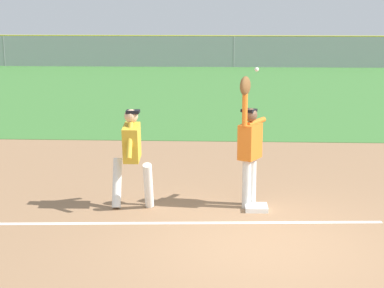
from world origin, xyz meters
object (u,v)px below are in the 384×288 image
object	(u,v)px
first_base	(256,208)
parked_car_tan	(241,50)
parked_car_silver	(77,48)
parked_car_blue	(339,50)
fielder	(249,143)
baseball	(257,69)
runner	(132,152)
parked_car_green	(159,49)

from	to	relation	value
first_base	parked_car_tan	world-z (taller)	parked_car_tan
parked_car_silver	parked_car_blue	world-z (taller)	same
first_base	parked_car_blue	distance (m)	29.72
fielder	baseball	xyz separation A→B (m)	(0.11, 0.23, 1.23)
fielder	runner	bearing A→B (deg)	33.69
first_base	parked_car_tan	distance (m)	29.14
fielder	runner	distance (m)	1.99
baseball	first_base	bearing A→B (deg)	-86.74
first_base	runner	xyz separation A→B (m)	(-2.11, 0.00, 0.96)
runner	parked_car_silver	xyz separation A→B (m)	(-7.68, 29.67, -0.32)
parked_car_green	parked_car_blue	bearing A→B (deg)	-7.99
fielder	parked_car_tan	distance (m)	28.95
parked_car_silver	parked_car_blue	size ratio (longest dim) A/B	0.98
parked_car_silver	parked_car_green	bearing A→B (deg)	-0.21
parked_car_green	first_base	bearing A→B (deg)	-87.26
parked_car_silver	parked_car_blue	xyz separation A→B (m)	(16.26, -0.67, 0.00)
first_base	parked_car_tan	size ratio (longest dim) A/B	0.08
parked_car_silver	parked_car_green	xyz separation A→B (m)	(5.25, -0.30, 0.00)
fielder	parked_car_tan	size ratio (longest dim) A/B	0.50
parked_car_blue	fielder	bearing A→B (deg)	-96.14
runner	parked_car_tan	world-z (taller)	runner
parked_car_silver	parked_car_tan	xyz separation A→B (m)	(10.33, -0.55, 0.00)
parked_car_green	parked_car_silver	bearing A→B (deg)	170.65
parked_car_green	runner	bearing A→B (deg)	-91.32
baseball	parked_car_green	world-z (taller)	baseball
fielder	parked_car_green	world-z (taller)	fielder
parked_car_green	fielder	bearing A→B (deg)	-87.46
fielder	baseball	bearing A→B (deg)	-86.42
parked_car_silver	parked_car_tan	size ratio (longest dim) A/B	0.99
baseball	parked_car_blue	xyz separation A→B (m)	(6.49, 28.59, -1.67)
baseball	parked_car_tan	bearing A→B (deg)	88.89
first_base	parked_car_green	xyz separation A→B (m)	(-4.55, 29.37, 0.63)
baseball	parked_car_blue	distance (m)	29.36
runner	parked_car_blue	size ratio (longest dim) A/B	0.37
first_base	parked_car_silver	world-z (taller)	parked_car_silver
baseball	parked_car_silver	bearing A→B (deg)	108.47
runner	parked_car_blue	world-z (taller)	runner
runner	parked_car_blue	xyz separation A→B (m)	(8.58, 29.00, -0.32)
baseball	parked_car_tan	distance (m)	28.76
parked_car_green	baseball	bearing A→B (deg)	-87.18
fielder	parked_car_green	distance (m)	29.52
parked_car_silver	parked_car_tan	world-z (taller)	same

